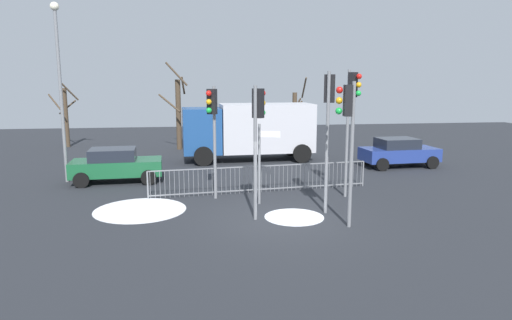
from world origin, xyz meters
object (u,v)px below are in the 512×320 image
(traffic_light_foreground_left, at_px, (348,122))
(bare_tree_right, at_px, (66,115))
(traffic_light_rear_right, at_px, (258,122))
(delivery_truck, at_px, (250,129))
(street_lamp, at_px, (60,76))
(car_green_near, at_px, (116,165))
(traffic_light_mid_left, at_px, (351,105))
(bare_tree_centre, at_px, (295,116))
(traffic_light_rear_left, at_px, (212,117))
(direction_sign_post, at_px, (261,159))
(bare_tree_left, at_px, (178,112))
(car_blue_trailing, at_px, (399,152))
(traffic_light_mid_right, at_px, (329,110))

(traffic_light_foreground_left, distance_m, bare_tree_right, 22.57)
(traffic_light_rear_right, height_order, delivery_truck, traffic_light_rear_right)
(bare_tree_right, bearing_deg, street_lamp, -75.96)
(car_green_near, bearing_deg, traffic_light_rear_right, -51.96)
(traffic_light_mid_left, distance_m, street_lamp, 12.07)
(car_green_near, bearing_deg, bare_tree_centre, 42.50)
(traffic_light_rear_left, xyz_separation_m, street_lamp, (-6.19, 3.86, 1.49))
(traffic_light_rear_right, relative_size, direction_sign_post, 1.47)
(traffic_light_foreground_left, relative_size, delivery_truck, 0.61)
(direction_sign_post, xyz_separation_m, bare_tree_right, (-10.58, 15.74, 0.47))
(bare_tree_right, bearing_deg, traffic_light_rear_right, -59.61)
(direction_sign_post, height_order, street_lamp, street_lamp)
(bare_tree_centre, xyz_separation_m, bare_tree_right, (-15.23, 0.77, 0.14))
(traffic_light_rear_right, xyz_separation_m, traffic_light_rear_left, (-1.28, 2.56, -0.04))
(traffic_light_mid_left, bearing_deg, bare_tree_left, -100.39)
(traffic_light_rear_right, relative_size, delivery_truck, 0.59)
(bare_tree_centre, bearing_deg, traffic_light_rear_left, -114.07)
(traffic_light_rear_right, bearing_deg, traffic_light_rear_left, 156.99)
(bare_tree_left, bearing_deg, street_lamp, -117.55)
(direction_sign_post, bearing_deg, traffic_light_rear_right, -84.65)
(car_blue_trailing, bearing_deg, traffic_light_foreground_left, -127.04)
(traffic_light_mid_left, bearing_deg, bare_tree_right, -84.74)
(street_lamp, distance_m, bare_tree_centre, 16.34)
(traffic_light_mid_left, distance_m, traffic_light_rear_right, 4.37)
(traffic_light_rear_right, bearing_deg, traffic_light_foreground_left, 14.15)
(street_lamp, bearing_deg, car_blue_trailing, 4.63)
(traffic_light_rear_left, xyz_separation_m, direction_sign_post, (1.64, -0.88, -1.44))
(direction_sign_post, bearing_deg, traffic_light_mid_right, -14.38)
(traffic_light_mid_left, bearing_deg, street_lamp, -58.01)
(car_green_near, height_order, car_blue_trailing, same)
(traffic_light_rear_left, xyz_separation_m, delivery_truck, (2.39, 8.09, -1.31))
(traffic_light_mid_right, distance_m, street_lamp, 11.60)
(street_lamp, bearing_deg, traffic_light_rear_right, -40.69)
(traffic_light_mid_left, relative_size, car_green_near, 1.22)
(car_blue_trailing, relative_size, street_lamp, 0.52)
(traffic_light_rear_left, bearing_deg, delivery_truck, -77.62)
(traffic_light_rear_left, bearing_deg, traffic_light_mid_right, 178.51)
(street_lamp, bearing_deg, delivery_truck, 26.26)
(bare_tree_left, bearing_deg, traffic_light_rear_left, -82.91)
(bare_tree_right, bearing_deg, direction_sign_post, -56.09)
(traffic_light_mid_left, distance_m, traffic_light_rear_left, 5.09)
(traffic_light_foreground_left, xyz_separation_m, car_green_near, (-7.79, 7.31, -2.41))
(delivery_truck, bearing_deg, car_green_near, 33.21)
(bare_tree_left, height_order, bare_tree_centre, bare_tree_left)
(direction_sign_post, height_order, car_blue_trailing, direction_sign_post)
(traffic_light_mid_right, bearing_deg, street_lamp, 175.28)
(bare_tree_left, distance_m, bare_tree_centre, 8.01)
(bare_tree_left, height_order, bare_tree_right, bare_tree_left)
(delivery_truck, xyz_separation_m, street_lamp, (-8.58, -4.23, 2.80))
(bare_tree_centre, bearing_deg, street_lamp, -140.66)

